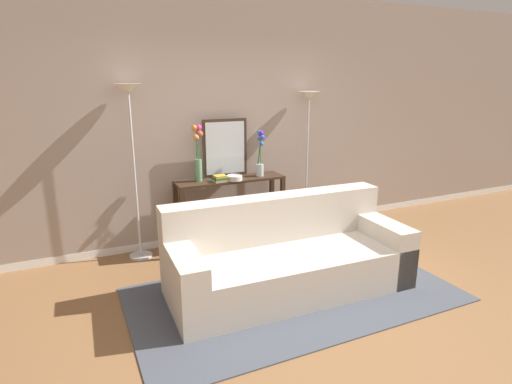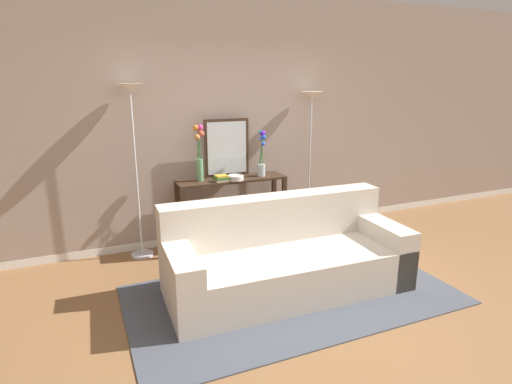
{
  "view_description": "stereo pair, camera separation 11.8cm",
  "coord_description": "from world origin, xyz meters",
  "px_view_note": "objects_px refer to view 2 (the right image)",
  "views": [
    {
      "loc": [
        -1.81,
        -2.63,
        2.01
      ],
      "look_at": [
        -0.01,
        1.26,
        0.84
      ],
      "focal_mm": 29.4,
      "sensor_mm": 36.0,
      "label": 1
    },
    {
      "loc": [
        -1.7,
        -2.68,
        2.01
      ],
      "look_at": [
        -0.01,
        1.26,
        0.84
      ],
      "focal_mm": 29.4,
      "sensor_mm": 36.0,
      "label": 2
    }
  ],
  "objects_px": {
    "wall_mirror": "(227,148)",
    "book_stack": "(221,178)",
    "console_table": "(232,200)",
    "book_row_under_console": "(204,244)",
    "couch": "(285,259)",
    "floor_lamp_right": "(311,123)",
    "vase_tall_flowers": "(199,151)",
    "floor_lamp_left": "(132,124)",
    "fruit_bowl": "(236,178)",
    "vase_short_flowers": "(262,156)"
  },
  "relations": [
    {
      "from": "wall_mirror",
      "to": "book_stack",
      "type": "height_order",
      "value": "wall_mirror"
    },
    {
      "from": "console_table",
      "to": "book_row_under_console",
      "type": "bearing_deg",
      "value": 180.0
    },
    {
      "from": "couch",
      "to": "console_table",
      "type": "height_order",
      "value": "couch"
    },
    {
      "from": "couch",
      "to": "floor_lamp_right",
      "type": "relative_size",
      "value": 1.27
    },
    {
      "from": "couch",
      "to": "floor_lamp_right",
      "type": "height_order",
      "value": "floor_lamp_right"
    },
    {
      "from": "wall_mirror",
      "to": "vase_tall_flowers",
      "type": "xyz_separation_m",
      "value": [
        -0.37,
        -0.11,
        0.0
      ]
    },
    {
      "from": "floor_lamp_right",
      "to": "book_row_under_console",
      "type": "relative_size",
      "value": 5.34
    },
    {
      "from": "book_stack",
      "to": "floor_lamp_left",
      "type": "bearing_deg",
      "value": 169.71
    },
    {
      "from": "console_table",
      "to": "book_row_under_console",
      "type": "height_order",
      "value": "console_table"
    },
    {
      "from": "couch",
      "to": "wall_mirror",
      "type": "height_order",
      "value": "wall_mirror"
    },
    {
      "from": "couch",
      "to": "floor_lamp_right",
      "type": "bearing_deg",
      "value": 52.69
    },
    {
      "from": "floor_lamp_right",
      "to": "book_row_under_console",
      "type": "height_order",
      "value": "floor_lamp_right"
    },
    {
      "from": "couch",
      "to": "floor_lamp_left",
      "type": "distance_m",
      "value": 2.18
    },
    {
      "from": "console_table",
      "to": "fruit_bowl",
      "type": "bearing_deg",
      "value": -81.93
    },
    {
      "from": "vase_short_flowers",
      "to": "wall_mirror",
      "type": "bearing_deg",
      "value": 157.36
    },
    {
      "from": "wall_mirror",
      "to": "fruit_bowl",
      "type": "relative_size",
      "value": 3.76
    },
    {
      "from": "console_table",
      "to": "vase_short_flowers",
      "type": "bearing_deg",
      "value": -3.11
    },
    {
      "from": "fruit_bowl",
      "to": "book_stack",
      "type": "relative_size",
      "value": 1.04
    },
    {
      "from": "book_stack",
      "to": "couch",
      "type": "bearing_deg",
      "value": -78.65
    },
    {
      "from": "floor_lamp_left",
      "to": "vase_tall_flowers",
      "type": "height_order",
      "value": "floor_lamp_left"
    },
    {
      "from": "console_table",
      "to": "floor_lamp_left",
      "type": "relative_size",
      "value": 0.68
    },
    {
      "from": "console_table",
      "to": "floor_lamp_right",
      "type": "xyz_separation_m",
      "value": [
        1.12,
        0.08,
        0.87
      ]
    },
    {
      "from": "console_table",
      "to": "wall_mirror",
      "type": "xyz_separation_m",
      "value": [
        -0.0,
        0.14,
        0.61
      ]
    },
    {
      "from": "console_table",
      "to": "fruit_bowl",
      "type": "distance_m",
      "value": 0.31
    },
    {
      "from": "vase_tall_flowers",
      "to": "book_row_under_console",
      "type": "height_order",
      "value": "vase_tall_flowers"
    },
    {
      "from": "vase_tall_flowers",
      "to": "book_row_under_console",
      "type": "relative_size",
      "value": 1.9
    },
    {
      "from": "vase_tall_flowers",
      "to": "book_row_under_console",
      "type": "distance_m",
      "value": 1.14
    },
    {
      "from": "fruit_bowl",
      "to": "book_row_under_console",
      "type": "relative_size",
      "value": 0.54
    },
    {
      "from": "floor_lamp_right",
      "to": "vase_tall_flowers",
      "type": "relative_size",
      "value": 2.82
    },
    {
      "from": "couch",
      "to": "vase_tall_flowers",
      "type": "xyz_separation_m",
      "value": [
        -0.46,
        1.32,
        0.88
      ]
    },
    {
      "from": "couch",
      "to": "fruit_bowl",
      "type": "xyz_separation_m",
      "value": [
        -0.07,
        1.18,
        0.56
      ]
    },
    {
      "from": "floor_lamp_right",
      "to": "vase_tall_flowers",
      "type": "xyz_separation_m",
      "value": [
        -1.5,
        -0.05,
        -0.26
      ]
    },
    {
      "from": "floor_lamp_right",
      "to": "book_row_under_console",
      "type": "distance_m",
      "value": 2.04
    },
    {
      "from": "console_table",
      "to": "wall_mirror",
      "type": "distance_m",
      "value": 0.63
    },
    {
      "from": "book_stack",
      "to": "floor_lamp_right",
      "type": "bearing_deg",
      "value": 7.58
    },
    {
      "from": "couch",
      "to": "book_row_under_console",
      "type": "distance_m",
      "value": 1.38
    },
    {
      "from": "floor_lamp_left",
      "to": "book_stack",
      "type": "height_order",
      "value": "floor_lamp_left"
    },
    {
      "from": "couch",
      "to": "wall_mirror",
      "type": "bearing_deg",
      "value": 93.4
    },
    {
      "from": "couch",
      "to": "console_table",
      "type": "xyz_separation_m",
      "value": [
        -0.08,
        1.28,
        0.27
      ]
    },
    {
      "from": "book_stack",
      "to": "vase_short_flowers",
      "type": "bearing_deg",
      "value": 7.07
    },
    {
      "from": "floor_lamp_left",
      "to": "vase_short_flowers",
      "type": "relative_size",
      "value": 3.5
    },
    {
      "from": "floor_lamp_left",
      "to": "vase_tall_flowers",
      "type": "distance_m",
      "value": 0.8
    },
    {
      "from": "couch",
      "to": "vase_short_flowers",
      "type": "distance_m",
      "value": 1.51
    },
    {
      "from": "floor_lamp_right",
      "to": "fruit_bowl",
      "type": "bearing_deg",
      "value": -170.49
    },
    {
      "from": "wall_mirror",
      "to": "book_row_under_console",
      "type": "relative_size",
      "value": 2.02
    },
    {
      "from": "vase_short_flowers",
      "to": "fruit_bowl",
      "type": "bearing_deg",
      "value": -167.46
    },
    {
      "from": "console_table",
      "to": "wall_mirror",
      "type": "height_order",
      "value": "wall_mirror"
    },
    {
      "from": "fruit_bowl",
      "to": "book_stack",
      "type": "xyz_separation_m",
      "value": [
        -0.17,
        0.02,
        0.0
      ]
    },
    {
      "from": "console_table",
      "to": "book_stack",
      "type": "distance_m",
      "value": 0.35
    },
    {
      "from": "floor_lamp_left",
      "to": "vase_short_flowers",
      "type": "distance_m",
      "value": 1.55
    }
  ]
}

